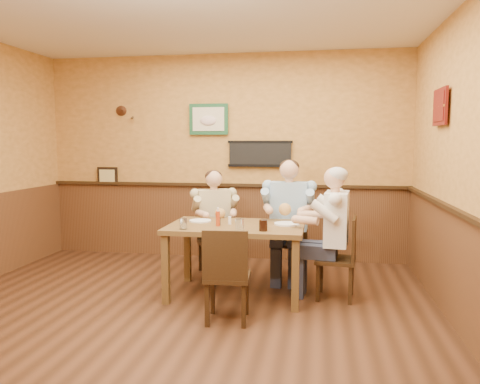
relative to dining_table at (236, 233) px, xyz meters
The scene contains 17 objects.
room 1.30m from the dining_table, 114.24° to the right, with size 5.02×5.03×2.81m.
dining_table is the anchor object (origin of this frame).
chair_back_left 0.92m from the dining_table, 118.22° to the left, with size 0.37×0.37×0.80m, color #332110, non-canonical shape.
chair_back_right 0.90m from the dining_table, 54.68° to the left, with size 0.41×0.41×0.88m, color #332110, non-canonical shape.
chair_right_end 1.06m from the dining_table, ahead, with size 0.39×0.39×0.85m, color #332110, non-canonical shape.
chair_near_side 0.76m from the dining_table, 86.05° to the right, with size 0.40×0.40×0.86m, color #332110, non-canonical shape.
diner_tan_shirt 0.89m from the dining_table, 118.22° to the left, with size 0.53×0.53×1.14m, color beige, non-canonical shape.
diner_blue_polo 0.87m from the dining_table, 54.68° to the left, with size 0.58×0.58×1.26m, color #8FB4D6, non-canonical shape.
diner_white_elder 1.03m from the dining_table, ahead, with size 0.56×0.56×1.22m, color white, non-canonical shape.
water_glass_left 0.59m from the dining_table, 144.80° to the right, with size 0.07×0.07×0.11m, color white.
water_glass_mid 0.42m from the dining_table, 74.77° to the right, with size 0.08×0.08×0.13m, color white.
cola_tumbler 0.45m from the dining_table, 41.97° to the right, with size 0.08×0.08×0.11m, color black.
hot_sauce_bottle 0.27m from the dining_table, 149.24° to the right, with size 0.04×0.04×0.17m, color #B83A13.
salt_shaker 0.15m from the dining_table, 161.04° to the left, with size 0.03×0.03×0.08m, color white.
pepper_shaker 0.22m from the dining_table, 165.84° to the right, with size 0.03×0.03×0.08m, color black.
plate_far_left 0.45m from the dining_table, 161.68° to the left, with size 0.24×0.24×0.02m, color white.
plate_far_right 0.54m from the dining_table, 10.65° to the left, with size 0.27×0.27×0.02m, color white.
Camera 1 is at (1.31, -3.84, 1.61)m, focal length 35.00 mm.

